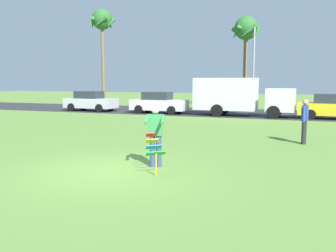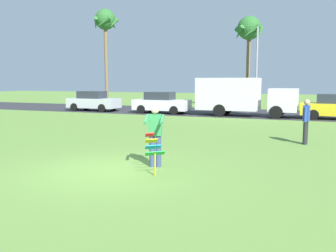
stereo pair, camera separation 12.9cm
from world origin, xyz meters
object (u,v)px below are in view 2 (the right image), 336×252
(person_walker_near, at_px, (306,120))
(kite_held, at_px, (153,148))
(parked_car_silver, at_px, (93,101))
(palm_tree_left_near, at_px, (105,24))
(streetlight_pole, at_px, (257,63))
(parked_car_yellow, at_px, (336,107))
(person_kite_flyer, at_px, (155,134))
(parked_truck_white_box, at_px, (240,96))
(parked_car_white, at_px, (161,103))
(palm_tree_right_near, at_px, (249,32))

(person_walker_near, bearing_deg, kite_held, -120.61)
(parked_car_silver, xyz_separation_m, palm_tree_left_near, (-3.52, 8.02, 7.42))
(streetlight_pole, bearing_deg, parked_car_yellow, -51.43)
(person_kite_flyer, bearing_deg, kite_held, -70.36)
(palm_tree_left_near, xyz_separation_m, person_walker_near, (19.64, -18.18, -7.27))
(parked_car_silver, bearing_deg, streetlight_pole, 31.82)
(person_kite_flyer, bearing_deg, parked_car_silver, 127.93)
(parked_truck_white_box, bearing_deg, parked_car_yellow, 0.01)
(parked_car_white, bearing_deg, palm_tree_left_near, 139.76)
(parked_car_silver, bearing_deg, parked_car_white, -0.00)
(kite_held, distance_m, parked_car_yellow, 17.24)
(palm_tree_left_near, bearing_deg, person_kite_flyer, -56.41)
(person_walker_near, bearing_deg, parked_car_yellow, 80.46)
(parked_car_yellow, distance_m, palm_tree_right_near, 12.25)
(parked_car_yellow, xyz_separation_m, palm_tree_left_near, (-21.35, 8.02, 7.42))
(person_kite_flyer, xyz_separation_m, parked_truck_white_box, (-0.36, 15.62, 0.46))
(person_walker_near, bearing_deg, parked_car_silver, 147.76)
(parked_truck_white_box, relative_size, streetlight_pole, 0.97)
(person_walker_near, bearing_deg, person_kite_flyer, -125.90)
(palm_tree_left_near, bearing_deg, parked_car_silver, -66.28)
(parked_truck_white_box, xyz_separation_m, palm_tree_left_near, (-15.34, 8.02, 6.79))
(parked_car_yellow, bearing_deg, parked_truck_white_box, -179.99)
(parked_truck_white_box, xyz_separation_m, parked_car_yellow, (6.01, 0.00, -0.64))
(parked_car_yellow, relative_size, palm_tree_right_near, 0.52)
(kite_held, relative_size, parked_truck_white_box, 0.16)
(kite_held, relative_size, palm_tree_right_near, 0.13)
(parked_truck_white_box, height_order, parked_car_yellow, parked_truck_white_box)
(streetlight_pole, bearing_deg, parked_car_white, -128.91)
(kite_held, bearing_deg, palm_tree_left_near, 123.20)
(person_kite_flyer, xyz_separation_m, palm_tree_right_near, (-1.13, 23.88, 5.80))
(parked_truck_white_box, distance_m, streetlight_pole, 7.84)
(parked_car_white, relative_size, palm_tree_left_near, 0.43)
(palm_tree_left_near, distance_m, streetlight_pole, 16.02)
(kite_held, height_order, parked_car_silver, parked_car_silver)
(parked_car_yellow, bearing_deg, person_kite_flyer, -109.90)
(person_kite_flyer, bearing_deg, palm_tree_left_near, 123.59)
(parked_car_silver, distance_m, streetlight_pole, 14.40)
(kite_held, bearing_deg, parked_car_yellow, 71.80)
(person_kite_flyer, height_order, kite_held, person_kite_flyer)
(parked_car_yellow, bearing_deg, palm_tree_right_near, 129.37)
(parked_car_yellow, xyz_separation_m, streetlight_pole, (-5.90, 7.40, 3.22))
(parked_car_silver, height_order, parked_car_white, same)
(palm_tree_left_near, bearing_deg, streetlight_pole, -2.30)
(person_kite_flyer, height_order, parked_car_yellow, person_kite_flyer)
(parked_car_yellow, relative_size, palm_tree_left_near, 0.44)
(parked_car_silver, bearing_deg, person_walker_near, -32.24)
(person_kite_flyer, distance_m, palm_tree_right_near, 24.60)
(palm_tree_right_near, height_order, person_walker_near, palm_tree_right_near)
(streetlight_pole, height_order, person_walker_near, streetlight_pole)
(parked_car_white, distance_m, palm_tree_left_near, 14.46)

